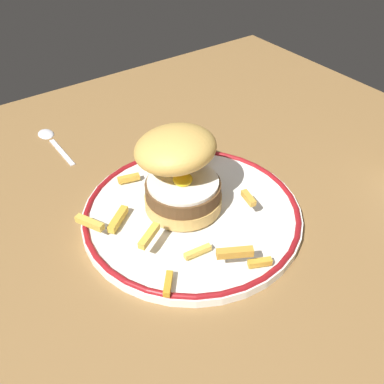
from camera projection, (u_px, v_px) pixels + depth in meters
ground_plane at (192, 254)px, 58.48cm from camera, size 112.74×103.46×4.00cm
dinner_plate at (192, 213)px, 60.43cm from camera, size 29.83×29.83×1.60cm
burger at (179, 169)px, 57.60cm from camera, size 14.56×14.78×11.46cm
fries_pile at (176, 209)px, 57.68cm from camera, size 24.43×25.44×2.92cm
spoon at (49, 136)px, 76.45cm from camera, size 2.61×13.31×0.90cm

